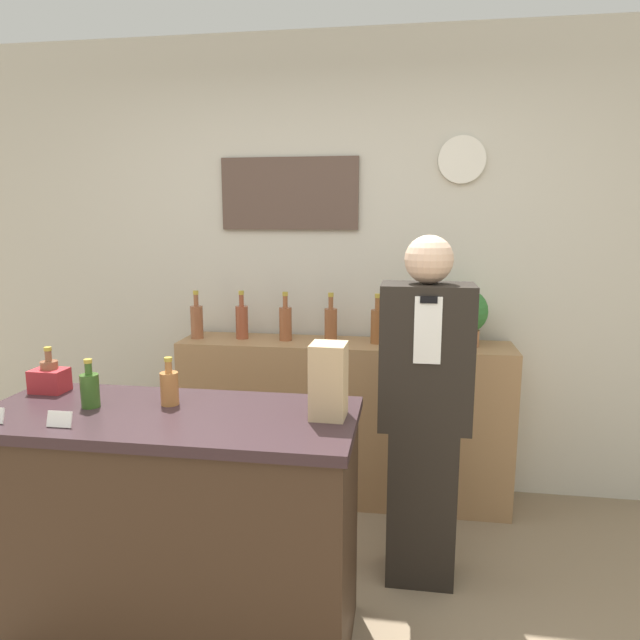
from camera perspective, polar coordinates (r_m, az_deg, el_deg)
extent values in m
cube|color=beige|center=(3.46, 1.39, 5.17)|extent=(5.20, 0.06, 2.70)
cube|color=brown|center=(3.45, -3.08, 12.51)|extent=(0.82, 0.02, 0.42)
cylinder|color=white|center=(3.40, 14.00, 15.30)|extent=(0.26, 0.03, 0.26)
cube|color=#9E754C|center=(3.41, 2.35, -10.05)|extent=(1.91, 0.36, 0.95)
cube|color=#382619|center=(2.43, -14.48, -19.89)|extent=(1.39, 0.56, 0.90)
cube|color=#2F1F23|center=(2.23, -15.02, -9.38)|extent=(1.42, 0.59, 0.04)
cylinder|color=tan|center=(2.42, -21.46, -24.56)|extent=(0.07, 0.07, 0.26)
cylinder|color=brown|center=(2.27, -11.44, -26.63)|extent=(0.07, 0.07, 0.26)
cylinder|color=#9E6B38|center=(2.19, 0.03, -28.08)|extent=(0.07, 0.07, 0.26)
cube|color=black|center=(2.78, 10.04, -17.50)|extent=(0.30, 0.24, 0.74)
cube|color=black|center=(2.54, 10.53, -3.62)|extent=(0.40, 0.24, 0.64)
cube|color=white|center=(2.39, 10.72, -1.04)|extent=(0.11, 0.01, 0.28)
cube|color=black|center=(2.36, 10.83, 1.99)|extent=(0.07, 0.01, 0.03)
sphere|color=#DBB293|center=(2.47, 10.85, 5.97)|extent=(0.21, 0.21, 0.21)
cylinder|color=#B27047|center=(3.28, 14.22, -1.73)|extent=(0.16, 0.16, 0.09)
sphere|color=#2D6B2D|center=(3.25, 14.33, 0.87)|extent=(0.25, 0.25, 0.25)
cube|color=tan|center=(2.06, 0.86, -6.09)|extent=(0.13, 0.13, 0.27)
cube|color=white|center=(2.19, -24.61, -9.01)|extent=(0.09, 0.02, 0.06)
cube|color=maroon|center=(2.63, -25.42, -5.48)|extent=(0.14, 0.11, 0.10)
cylinder|color=brown|center=(2.64, -25.39, -5.09)|extent=(0.07, 0.07, 0.13)
cylinder|color=brown|center=(2.62, -25.53, -3.26)|extent=(0.03, 0.03, 0.05)
cylinder|color=#B29933|center=(2.61, -25.58, -2.62)|extent=(0.03, 0.03, 0.02)
cylinder|color=#30541D|center=(2.36, -22.01, -6.57)|extent=(0.07, 0.07, 0.13)
cylinder|color=#30541D|center=(2.34, -22.15, -4.54)|extent=(0.03, 0.03, 0.05)
cylinder|color=#B29933|center=(2.33, -22.20, -3.82)|extent=(0.03, 0.03, 0.02)
cylinder|color=#A56834|center=(2.29, -14.82, -6.65)|extent=(0.07, 0.07, 0.13)
cylinder|color=#A56834|center=(2.27, -14.92, -4.55)|extent=(0.03, 0.03, 0.05)
cylinder|color=#B29933|center=(2.26, -14.96, -3.82)|extent=(0.03, 0.03, 0.02)
cylinder|color=brown|center=(3.44, -12.21, -0.21)|extent=(0.07, 0.07, 0.19)
cylinder|color=brown|center=(3.42, -12.30, 1.94)|extent=(0.03, 0.03, 0.07)
cylinder|color=#B29933|center=(3.42, -12.32, 2.70)|extent=(0.03, 0.03, 0.02)
cylinder|color=brown|center=(3.39, -7.81, -0.24)|extent=(0.07, 0.07, 0.19)
cylinder|color=brown|center=(3.37, -7.87, 1.96)|extent=(0.03, 0.03, 0.07)
cylinder|color=#B29933|center=(3.36, -7.89, 2.72)|extent=(0.03, 0.03, 0.02)
cylinder|color=brown|center=(3.31, -3.47, -0.40)|extent=(0.07, 0.07, 0.19)
cylinder|color=brown|center=(3.29, -3.49, 1.84)|extent=(0.03, 0.03, 0.07)
cylinder|color=#B29933|center=(3.29, -3.50, 2.63)|extent=(0.03, 0.03, 0.02)
cylinder|color=brown|center=(3.27, 1.08, -0.52)|extent=(0.07, 0.07, 0.19)
cylinder|color=brown|center=(3.25, 1.09, 1.75)|extent=(0.03, 0.03, 0.07)
cylinder|color=#B29933|center=(3.24, 1.10, 2.54)|extent=(0.03, 0.03, 0.02)
cylinder|color=brown|center=(3.25, 5.72, -0.66)|extent=(0.07, 0.07, 0.19)
cylinder|color=brown|center=(3.22, 5.76, 1.63)|extent=(0.03, 0.03, 0.07)
cylinder|color=#B29933|center=(3.22, 5.78, 2.43)|extent=(0.03, 0.03, 0.02)
cylinder|color=brown|center=(3.23, 10.41, -0.85)|extent=(0.07, 0.07, 0.19)
cylinder|color=brown|center=(3.20, 10.49, 1.45)|extent=(0.03, 0.03, 0.07)
cylinder|color=#B29933|center=(3.20, 10.52, 2.26)|extent=(0.03, 0.03, 0.02)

